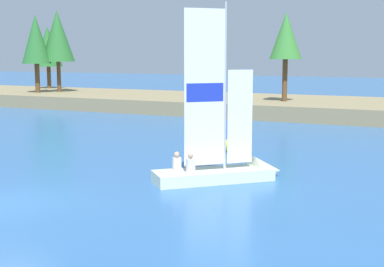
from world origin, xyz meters
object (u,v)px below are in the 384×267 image
shoreline_tree_left (48,47)px  channel_buoy (228,145)px  shoreline_tree_centre (57,36)px  sailboat (232,166)px  shoreline_tree_midleft (36,40)px  shoreline_tree_midright (286,37)px

shoreline_tree_left → channel_buoy: shoreline_tree_left is taller
shoreline_tree_centre → sailboat: 34.86m
shoreline_tree_left → shoreline_tree_midleft: (3.43, -5.68, 0.54)m
shoreline_tree_centre → shoreline_tree_midright: (22.02, -1.23, -0.37)m
shoreline_tree_midleft → shoreline_tree_centre: size_ratio=0.94×
shoreline_tree_midleft → sailboat: shoreline_tree_midleft is taller
channel_buoy → shoreline_tree_midright: bearing=96.1°
shoreline_tree_midleft → sailboat: (27.06, -20.78, -5.38)m
shoreline_tree_left → shoreline_tree_midright: (26.51, -5.18, 0.51)m
channel_buoy → shoreline_tree_centre: bearing=144.2°
shoreline_tree_centre → sailboat: shoreline_tree_centre is taller
shoreline_tree_left → sailboat: 40.66m
shoreline_tree_left → channel_buoy: size_ratio=11.30×
shoreline_tree_centre → sailboat: size_ratio=1.12×
shoreline_tree_midleft → channel_buoy: size_ratio=12.61×
shoreline_tree_left → sailboat: shoreline_tree_left is taller
sailboat → shoreline_tree_left: bearing=95.6°
shoreline_tree_midright → sailboat: 22.30m
shoreline_tree_left → sailboat: (30.49, -26.46, -4.84)m
shoreline_tree_left → sailboat: size_ratio=0.94×
shoreline_tree_left → channel_buoy: bearing=-36.7°
sailboat → shoreline_tree_centre: bearing=95.7°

